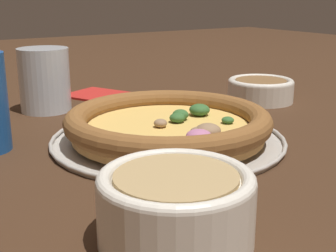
# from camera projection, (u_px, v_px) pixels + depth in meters

# --- Properties ---
(ground_plane) EXTENTS (3.00, 3.00, 0.00)m
(ground_plane) POSITION_uv_depth(u_px,v_px,m) (168.00, 142.00, 0.62)
(ground_plane) COLOR #3D2616
(pizza_tray) EXTENTS (0.31, 0.31, 0.01)m
(pizza_tray) POSITION_uv_depth(u_px,v_px,m) (168.00, 139.00, 0.62)
(pizza_tray) COLOR #B7B2A8
(pizza_tray) RESTS_ON ground_plane
(pizza) EXTENTS (0.27, 0.27, 0.04)m
(pizza) POSITION_uv_depth(u_px,v_px,m) (169.00, 123.00, 0.61)
(pizza) COLOR tan
(pizza) RESTS_ON pizza_tray
(bowl_near) EXTENTS (0.12, 0.12, 0.06)m
(bowl_near) POSITION_uv_depth(u_px,v_px,m) (176.00, 204.00, 0.37)
(bowl_near) COLOR silver
(bowl_near) RESTS_ON ground_plane
(bowl_far) EXTENTS (0.12, 0.12, 0.04)m
(bowl_far) POSITION_uv_depth(u_px,v_px,m) (260.00, 89.00, 0.84)
(bowl_far) COLOR silver
(bowl_far) RESTS_ON ground_plane
(drinking_cup) EXTENTS (0.08, 0.08, 0.10)m
(drinking_cup) POSITION_uv_depth(u_px,v_px,m) (45.00, 80.00, 0.77)
(drinking_cup) COLOR silver
(drinking_cup) RESTS_ON ground_plane
(napkin) EXTENTS (0.18, 0.15, 0.01)m
(napkin) POSITION_uv_depth(u_px,v_px,m) (107.00, 95.00, 0.88)
(napkin) COLOR #B2231E
(napkin) RESTS_ON ground_plane
(fork) EXTENTS (0.04, 0.18, 0.00)m
(fork) POSITION_uv_depth(u_px,v_px,m) (147.00, 96.00, 0.88)
(fork) COLOR #B7B7BC
(fork) RESTS_ON ground_plane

